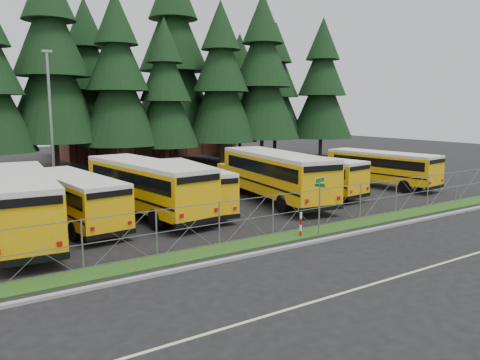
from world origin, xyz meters
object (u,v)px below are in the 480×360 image
(bus_3, at_px, (186,188))
(bus_5, at_px, (273,177))
(bus_2, at_px, (144,188))
(light_standard, at_px, (51,116))
(street_sign, at_px, (320,194))
(bus_0, at_px, (18,206))
(bus_6, at_px, (304,175))
(bus_1, at_px, (74,200))
(striped_bollard, at_px, (301,225))
(bus_east, at_px, (378,169))

(bus_3, height_order, bus_5, bus_5)
(bus_2, bearing_deg, light_standard, 96.45)
(street_sign, bearing_deg, bus_3, 108.49)
(bus_2, distance_m, bus_3, 2.60)
(bus_0, distance_m, bus_6, 18.90)
(bus_0, xyz_separation_m, bus_3, (9.39, 1.48, -0.21))
(bus_0, relative_size, bus_5, 0.98)
(bus_1, xyz_separation_m, street_sign, (9.44, -8.36, 0.70))
(bus_0, height_order, bus_5, bus_5)
(bus_3, distance_m, striped_bollard, 8.59)
(bus_1, relative_size, light_standard, 1.01)
(bus_5, distance_m, light_standard, 16.79)
(bus_2, relative_size, striped_bollard, 9.90)
(bus_0, bearing_deg, bus_3, 13.55)
(bus_3, xyz_separation_m, bus_5, (6.01, -0.65, 0.25))
(bus_1, relative_size, bus_5, 0.83)
(light_standard, bearing_deg, striped_bollard, -70.13)
(bus_3, height_order, bus_east, bus_3)
(bus_east, bearing_deg, bus_6, 167.60)
(bus_6, distance_m, light_standard, 18.83)
(bus_0, relative_size, bus_3, 1.16)
(bus_0, xyz_separation_m, striped_bollard, (11.25, -6.86, -0.98))
(bus_6, xyz_separation_m, light_standard, (-14.65, 11.08, 4.17))
(bus_3, distance_m, bus_6, 9.44)
(bus_3, height_order, bus_6, bus_3)
(bus_3, bearing_deg, light_standard, 120.98)
(street_sign, bearing_deg, bus_0, 150.08)
(bus_3, xyz_separation_m, bus_6, (9.44, 0.16, -0.03))
(bus_0, height_order, bus_1, bus_0)
(bus_2, height_order, bus_5, bus_5)
(bus_1, xyz_separation_m, light_standard, (1.39, 11.40, 4.16))
(bus_3, bearing_deg, bus_5, -0.02)
(bus_0, height_order, street_sign, bus_0)
(bus_6, xyz_separation_m, striped_bollard, (-7.57, -8.50, -0.73))
(street_sign, relative_size, striped_bollard, 2.34)
(bus_2, height_order, bus_east, bus_2)
(bus_6, height_order, light_standard, light_standard)
(bus_3, height_order, light_standard, light_standard)
(bus_0, xyz_separation_m, bus_6, (18.83, 1.64, -0.25))
(bus_5, height_order, street_sign, bus_5)
(bus_1, bearing_deg, bus_0, -160.59)
(light_standard, bearing_deg, bus_5, -46.64)
(bus_1, relative_size, striped_bollard, 8.51)
(bus_2, distance_m, bus_5, 8.63)
(bus_1, bearing_deg, street_sign, -47.34)
(bus_2, xyz_separation_m, bus_5, (8.60, -0.81, 0.05))
(bus_0, relative_size, light_standard, 1.19)
(bus_3, relative_size, street_sign, 3.70)
(bus_5, bearing_deg, striped_bollard, -110.26)
(bus_3, relative_size, striped_bollard, 8.65)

